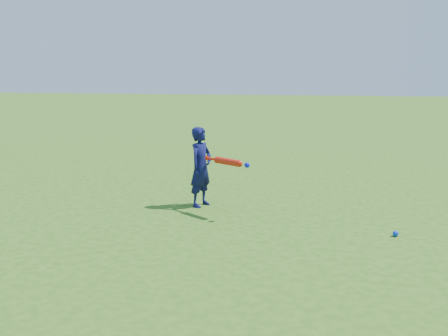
{
  "coord_description": "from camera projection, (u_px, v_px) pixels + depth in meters",
  "views": [
    {
      "loc": [
        1.71,
        -7.66,
        1.99
      ],
      "look_at": [
        0.23,
        -0.78,
        0.66
      ],
      "focal_mm": 40.0,
      "sensor_mm": 36.0,
      "label": 1
    }
  ],
  "objects": [
    {
      "name": "ground",
      "position": [
        220.0,
        198.0,
        8.08
      ],
      "size": [
        80.0,
        80.0,
        0.0
      ],
      "primitive_type": "plane",
      "color": "#2D5F16",
      "rests_on": "ground"
    },
    {
      "name": "child",
      "position": [
        201.0,
        167.0,
        7.53
      ],
      "size": [
        0.43,
        0.52,
        1.21
      ],
      "primitive_type": "imported",
      "rotation": [
        0.0,
        0.0,
        1.21
      ],
      "color": "#0E1043",
      "rests_on": "ground"
    },
    {
      "name": "ground_ball_blue",
      "position": [
        396.0,
        234.0,
        6.19
      ],
      "size": [
        0.07,
        0.07,
        0.07
      ],
      "primitive_type": "sphere",
      "color": "#0C35D7",
      "rests_on": "ground"
    },
    {
      "name": "bat_swing",
      "position": [
        229.0,
        162.0,
        6.99
      ],
      "size": [
        0.74,
        0.52,
        0.1
      ],
      "rotation": [
        0.0,
        0.0,
        -0.59
      ],
      "color": "red",
      "rests_on": "ground"
    }
  ]
}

